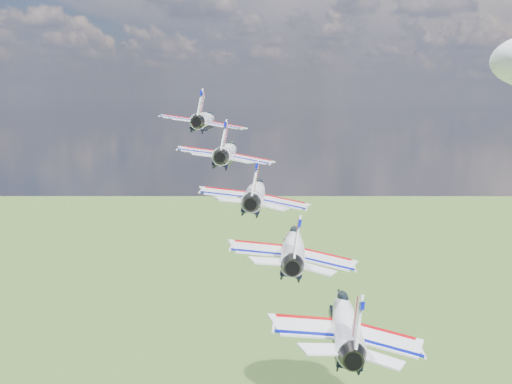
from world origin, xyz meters
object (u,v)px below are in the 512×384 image
at_px(jet_3, 293,246).
at_px(jet_4, 345,319).
at_px(jet_0, 206,120).
at_px(jet_2, 256,192).
at_px(jet_1, 228,151).

xyz_separation_m(jet_3, jet_4, (6.80, -8.10, -3.47)).
relative_size(jet_0, jet_3, 1.00).
bearing_deg(jet_4, jet_2, 112.62).
height_order(jet_2, jet_4, jet_2).
distance_m(jet_0, jet_4, 44.53).
relative_size(jet_2, jet_3, 1.00).
xyz_separation_m(jet_2, jet_3, (6.80, -8.10, -3.47)).
relative_size(jet_1, jet_2, 1.00).
bearing_deg(jet_1, jet_4, -67.38).
bearing_deg(jet_3, jet_4, -67.38).
height_order(jet_1, jet_2, jet_1).
bearing_deg(jet_0, jet_2, -67.38).
bearing_deg(jet_2, jet_4, -67.38).
bearing_deg(jet_2, jet_0, 112.62).
bearing_deg(jet_2, jet_3, -67.38).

